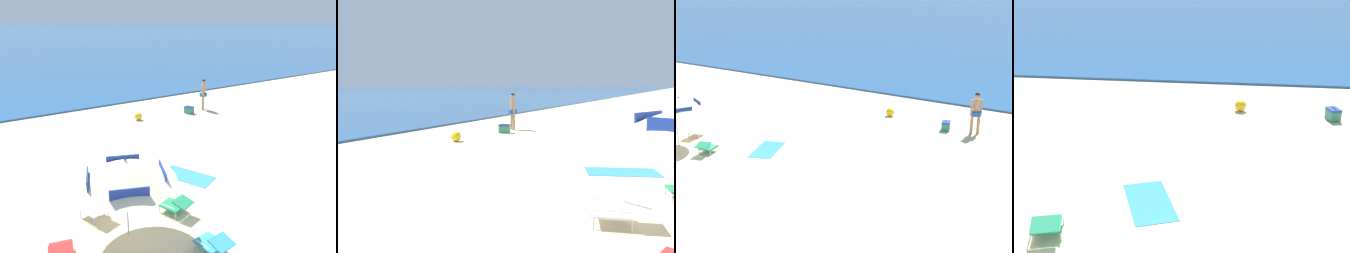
% 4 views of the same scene
% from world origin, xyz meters
% --- Properties ---
extents(lounge_chair_beside_umbrella, '(0.77, 0.97, 0.49)m').
position_xyz_m(lounge_chair_beside_umbrella, '(-4.10, 2.87, 0.28)').
color(lounge_chair_beside_umbrella, white).
rests_on(lounge_chair_beside_umbrella, ground).
extents(person_standing_near_shore, '(0.44, 0.44, 1.80)m').
position_xyz_m(person_standing_near_shore, '(5.40, 9.64, 1.04)').
color(person_standing_near_shore, tan).
rests_on(person_standing_near_shore, ground).
extents(cooler_box, '(0.47, 0.57, 0.43)m').
position_xyz_m(cooler_box, '(4.21, 9.45, 0.20)').
color(cooler_box, '#2D7F5B').
rests_on(cooler_box, ground).
extents(beach_ball, '(0.40, 0.40, 0.40)m').
position_xyz_m(beach_ball, '(1.21, 9.98, 0.20)').
color(beach_ball, yellow).
rests_on(beach_ball, ground).
extents(beach_towel, '(1.52, 2.01, 0.01)m').
position_xyz_m(beach_towel, '(-0.63, 3.41, 0.01)').
color(beach_towel, '#3384BC').
rests_on(beach_towel, ground).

